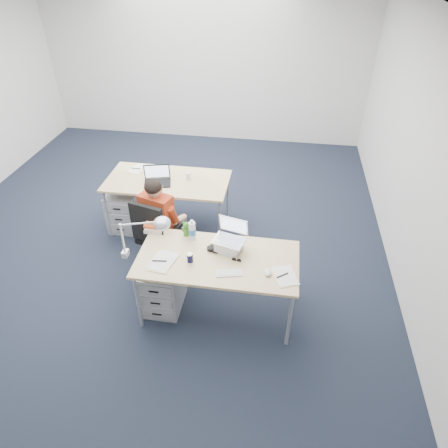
% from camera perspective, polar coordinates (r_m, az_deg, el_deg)
% --- Properties ---
extents(floor, '(7.00, 7.00, 0.00)m').
position_cam_1_polar(floor, '(5.40, -9.74, -2.62)').
color(floor, black).
rests_on(floor, ground).
extents(room, '(6.02, 7.02, 2.80)m').
position_cam_1_polar(room, '(4.55, -11.96, 14.50)').
color(room, beige).
rests_on(room, ground).
extents(desk_near, '(1.60, 0.80, 0.73)m').
position_cam_1_polar(desk_near, '(3.99, -0.93, -5.42)').
color(desk_near, tan).
rests_on(desk_near, ground).
extents(desk_far, '(1.60, 0.80, 0.73)m').
position_cam_1_polar(desk_far, '(5.32, -8.07, 5.82)').
color(desk_far, tan).
rests_on(desk_far, ground).
extents(office_chair, '(0.76, 0.76, 0.99)m').
position_cam_1_polar(office_chair, '(4.86, -9.18, -3.34)').
color(office_chair, black).
rests_on(office_chair, ground).
extents(seated_person, '(0.50, 0.70, 1.18)m').
position_cam_1_polar(seated_person, '(4.78, -8.51, 0.71)').
color(seated_person, '#A63417').
rests_on(seated_person, ground).
extents(drawer_pedestal_near, '(0.40, 0.50, 0.55)m').
position_cam_1_polar(drawer_pedestal_near, '(4.38, -8.77, -8.73)').
color(drawer_pedestal_near, '#AAACAF').
rests_on(drawer_pedestal_near, ground).
extents(drawer_pedestal_far, '(0.40, 0.50, 0.55)m').
position_cam_1_polar(drawer_pedestal_far, '(5.64, -13.86, 2.08)').
color(drawer_pedestal_far, '#AAACAF').
rests_on(drawer_pedestal_far, ground).
extents(silver_laptop, '(0.36, 0.31, 0.33)m').
position_cam_1_polar(silver_laptop, '(3.96, 0.67, -1.93)').
color(silver_laptop, silver).
rests_on(silver_laptop, desk_near).
extents(wireless_keyboard, '(0.26, 0.15, 0.01)m').
position_cam_1_polar(wireless_keyboard, '(3.80, 0.67, -7.01)').
color(wireless_keyboard, white).
rests_on(wireless_keyboard, desk_near).
extents(computer_mouse, '(0.07, 0.11, 0.04)m').
position_cam_1_polar(computer_mouse, '(3.81, 6.30, -6.89)').
color(computer_mouse, white).
rests_on(computer_mouse, desk_near).
extents(headphones, '(0.29, 0.26, 0.04)m').
position_cam_1_polar(headphones, '(4.06, -0.85, -3.34)').
color(headphones, black).
rests_on(headphones, desk_near).
extents(can_koozie, '(0.07, 0.07, 0.10)m').
position_cam_1_polar(can_koozie, '(3.91, -4.89, -4.80)').
color(can_koozie, '#12133A').
rests_on(can_koozie, desk_near).
extents(water_bottle, '(0.09, 0.09, 0.23)m').
position_cam_1_polar(water_bottle, '(4.15, -4.57, -0.80)').
color(water_bottle, silver).
rests_on(water_bottle, desk_near).
extents(bear_figurine, '(0.11, 0.09, 0.17)m').
position_cam_1_polar(bear_figurine, '(4.22, -5.44, -0.65)').
color(bear_figurine, '#24681B').
rests_on(bear_figurine, desk_near).
extents(book_stack, '(0.21, 0.17, 0.09)m').
position_cam_1_polar(book_stack, '(4.36, -9.93, -0.43)').
color(book_stack, silver).
rests_on(book_stack, desk_near).
extents(cordless_phone, '(0.04, 0.03, 0.13)m').
position_cam_1_polar(cordless_phone, '(4.27, -8.94, -0.76)').
color(cordless_phone, black).
rests_on(cordless_phone, desk_near).
extents(papers_left, '(0.27, 0.34, 0.01)m').
position_cam_1_polar(papers_left, '(3.96, -8.92, -5.37)').
color(papers_left, '#FFD993').
rests_on(papers_left, desk_near).
extents(papers_right, '(0.28, 0.33, 0.01)m').
position_cam_1_polar(papers_right, '(3.81, 8.60, -7.40)').
color(papers_right, '#FFD993').
rests_on(papers_right, desk_near).
extents(sunglasses, '(0.10, 0.06, 0.02)m').
position_cam_1_polar(sunglasses, '(3.93, 1.78, -5.18)').
color(sunglasses, black).
rests_on(sunglasses, desk_near).
extents(desk_lamp, '(0.47, 0.18, 0.53)m').
position_cam_1_polar(desk_lamp, '(3.89, -12.20, -1.74)').
color(desk_lamp, silver).
rests_on(desk_lamp, desk_near).
extents(dark_laptop, '(0.40, 0.40, 0.24)m').
position_cam_1_polar(dark_laptop, '(5.17, -9.61, 6.84)').
color(dark_laptop, black).
rests_on(dark_laptop, desk_far).
extents(far_cup, '(0.08, 0.08, 0.09)m').
position_cam_1_polar(far_cup, '(5.26, -5.15, 6.87)').
color(far_cup, white).
rests_on(far_cup, desk_far).
extents(far_papers, '(0.26, 0.32, 0.01)m').
position_cam_1_polar(far_papers, '(5.62, -12.27, 7.66)').
color(far_papers, white).
rests_on(far_papers, desk_far).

